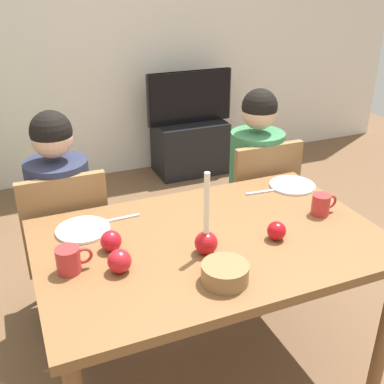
% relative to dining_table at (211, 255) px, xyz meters
% --- Properties ---
extents(ground_plane, '(7.68, 7.68, 0.00)m').
position_rel_dining_table_xyz_m(ground_plane, '(0.00, 0.00, -0.67)').
color(ground_plane, brown).
extents(back_wall, '(6.40, 0.10, 2.60)m').
position_rel_dining_table_xyz_m(back_wall, '(0.00, 2.60, 0.63)').
color(back_wall, silver).
rests_on(back_wall, ground).
extents(dining_table, '(1.40, 0.90, 0.75)m').
position_rel_dining_table_xyz_m(dining_table, '(0.00, 0.00, 0.00)').
color(dining_table, brown).
rests_on(dining_table, ground).
extents(chair_left, '(0.40, 0.40, 0.90)m').
position_rel_dining_table_xyz_m(chair_left, '(-0.51, 0.61, -0.15)').
color(chair_left, olive).
rests_on(chair_left, ground).
extents(chair_right, '(0.40, 0.40, 0.90)m').
position_rel_dining_table_xyz_m(chair_right, '(0.58, 0.61, -0.15)').
color(chair_right, olive).
rests_on(chair_right, ground).
extents(person_left_child, '(0.30, 0.30, 1.17)m').
position_rel_dining_table_xyz_m(person_left_child, '(-0.51, 0.64, -0.10)').
color(person_left_child, '#33384C').
rests_on(person_left_child, ground).
extents(person_right_child, '(0.30, 0.30, 1.17)m').
position_rel_dining_table_xyz_m(person_right_child, '(0.58, 0.64, -0.10)').
color(person_right_child, '#33384C').
rests_on(person_right_child, ground).
extents(tv_stand, '(0.64, 0.40, 0.48)m').
position_rel_dining_table_xyz_m(tv_stand, '(0.86, 2.30, -0.43)').
color(tv_stand, black).
rests_on(tv_stand, ground).
extents(tv, '(0.79, 0.05, 0.46)m').
position_rel_dining_table_xyz_m(tv, '(0.86, 2.30, 0.04)').
color(tv, black).
rests_on(tv, tv_stand).
extents(candle_centerpiece, '(0.09, 0.09, 0.34)m').
position_rel_dining_table_xyz_m(candle_centerpiece, '(-0.06, -0.09, 0.15)').
color(candle_centerpiece, red).
rests_on(candle_centerpiece, dining_table).
extents(plate_left, '(0.23, 0.23, 0.01)m').
position_rel_dining_table_xyz_m(plate_left, '(-0.47, 0.26, 0.09)').
color(plate_left, white).
rests_on(plate_left, dining_table).
extents(plate_right, '(0.23, 0.23, 0.01)m').
position_rel_dining_table_xyz_m(plate_right, '(0.59, 0.29, 0.09)').
color(plate_right, silver).
rests_on(plate_right, dining_table).
extents(mug_left, '(0.13, 0.09, 0.10)m').
position_rel_dining_table_xyz_m(mug_left, '(-0.57, -0.01, 0.13)').
color(mug_left, '#B72D2D').
rests_on(mug_left, dining_table).
extents(mug_right, '(0.12, 0.08, 0.09)m').
position_rel_dining_table_xyz_m(mug_right, '(0.54, -0.00, 0.13)').
color(mug_right, '#B72D2D').
rests_on(mug_right, dining_table).
extents(fork_left, '(0.18, 0.02, 0.01)m').
position_rel_dining_table_xyz_m(fork_left, '(-0.30, 0.30, 0.09)').
color(fork_left, silver).
rests_on(fork_left, dining_table).
extents(fork_right, '(0.18, 0.03, 0.01)m').
position_rel_dining_table_xyz_m(fork_right, '(0.42, 0.29, 0.09)').
color(fork_right, silver).
rests_on(fork_right, dining_table).
extents(bowl_walnuts, '(0.17, 0.17, 0.07)m').
position_rel_dining_table_xyz_m(bowl_walnuts, '(-0.08, -0.28, 0.12)').
color(bowl_walnuts, olive).
rests_on(bowl_walnuts, dining_table).
extents(apple_near_candle, '(0.08, 0.08, 0.08)m').
position_rel_dining_table_xyz_m(apple_near_candle, '(0.24, -0.11, 0.12)').
color(apple_near_candle, red).
rests_on(apple_near_candle, dining_table).
extents(apple_by_left_plate, '(0.09, 0.09, 0.09)m').
position_rel_dining_table_xyz_m(apple_by_left_plate, '(-0.40, -0.08, 0.13)').
color(apple_by_left_plate, red).
rests_on(apple_by_left_plate, dining_table).
extents(apple_by_right_mug, '(0.08, 0.08, 0.08)m').
position_rel_dining_table_xyz_m(apple_by_right_mug, '(-0.40, 0.07, 0.12)').
color(apple_by_right_mug, red).
rests_on(apple_by_right_mug, dining_table).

